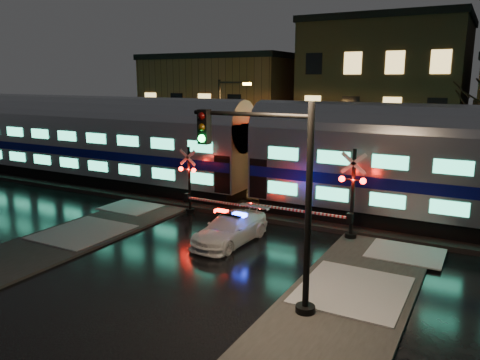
# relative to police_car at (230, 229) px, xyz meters

# --- Properties ---
(ground) EXTENTS (120.00, 120.00, 0.00)m
(ground) POSITION_rel_police_car_xyz_m (-0.23, 0.58, -0.66)
(ground) COLOR black
(ground) RESTS_ON ground
(ballast) EXTENTS (90.00, 4.20, 0.24)m
(ballast) POSITION_rel_police_car_xyz_m (-0.23, 5.58, -0.54)
(ballast) COLOR black
(ballast) RESTS_ON ground
(sidewalk_left) EXTENTS (4.00, 20.00, 0.12)m
(sidewalk_left) POSITION_rel_police_car_xyz_m (-6.73, -5.42, -0.60)
(sidewalk_left) COLOR #2D2D2D
(sidewalk_left) RESTS_ON ground
(sidewalk_right) EXTENTS (4.00, 20.00, 0.12)m
(sidewalk_right) POSITION_rel_police_car_xyz_m (6.27, -5.42, -0.60)
(sidewalk_right) COLOR #2D2D2D
(sidewalk_right) RESTS_ON ground
(building_left) EXTENTS (14.00, 10.00, 9.00)m
(building_left) POSITION_rel_police_car_xyz_m (-13.23, 22.58, 3.84)
(building_left) COLOR #553321
(building_left) RESTS_ON ground
(building_mid) EXTENTS (12.00, 11.00, 11.50)m
(building_mid) POSITION_rel_police_car_xyz_m (1.77, 23.08, 5.09)
(building_mid) COLOR brown
(building_mid) RESTS_ON ground
(train) EXTENTS (51.00, 3.12, 5.92)m
(train) POSITION_rel_police_car_xyz_m (-1.74, 5.57, 2.72)
(train) COLOR black
(train) RESTS_ON ballast
(police_car) EXTENTS (2.12, 4.64, 1.47)m
(police_car) POSITION_rel_police_car_xyz_m (0.00, 0.00, 0.00)
(police_car) COLOR white
(police_car) RESTS_ON ground
(crossing_signal_right) EXTENTS (5.99, 0.67, 4.24)m
(crossing_signal_right) POSITION_rel_police_car_xyz_m (4.32, 2.89, 1.09)
(crossing_signal_right) COLOR black
(crossing_signal_right) RESTS_ON ground
(crossing_signal_left) EXTENTS (5.25, 0.63, 3.71)m
(crossing_signal_left) POSITION_rel_police_car_xyz_m (-3.89, 2.87, 0.86)
(crossing_signal_left) COLOR black
(crossing_signal_left) RESTS_ON ground
(traffic_light) EXTENTS (4.30, 0.74, 6.65)m
(traffic_light) POSITION_rel_police_car_xyz_m (4.33, -4.72, 2.87)
(traffic_light) COLOR black
(traffic_light) RESTS_ON ground
(streetlight) EXTENTS (2.42, 0.25, 7.23)m
(streetlight) POSITION_rel_police_car_xyz_m (-6.03, 9.58, 3.50)
(streetlight) COLOR black
(streetlight) RESTS_ON ground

